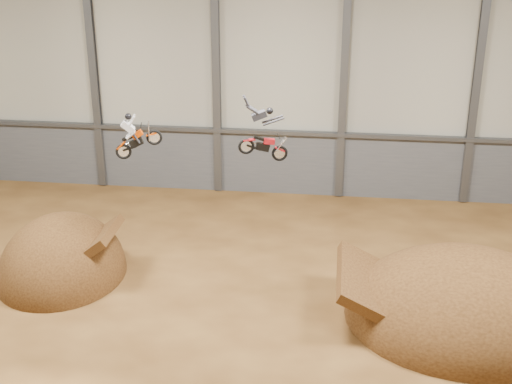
# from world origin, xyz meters

# --- Properties ---
(floor) EXTENTS (40.00, 40.00, 0.00)m
(floor) POSITION_xyz_m (0.00, 0.00, 0.00)
(floor) COLOR #4C2F14
(floor) RESTS_ON ground
(back_wall) EXTENTS (40.00, 0.10, 14.00)m
(back_wall) POSITION_xyz_m (0.00, 15.00, 7.00)
(back_wall) COLOR #B0AD9B
(back_wall) RESTS_ON ground
(lower_band_back) EXTENTS (39.80, 0.18, 3.50)m
(lower_band_back) POSITION_xyz_m (0.00, 14.90, 1.75)
(lower_band_back) COLOR #515359
(lower_band_back) RESTS_ON ground
(steel_rail) EXTENTS (39.80, 0.35, 0.20)m
(steel_rail) POSITION_xyz_m (0.00, 14.75, 3.55)
(steel_rail) COLOR #47494F
(steel_rail) RESTS_ON lower_band_back
(steel_column_1) EXTENTS (0.40, 0.36, 13.90)m
(steel_column_1) POSITION_xyz_m (-10.00, 14.80, 7.00)
(steel_column_1) COLOR #47494F
(steel_column_1) RESTS_ON ground
(steel_column_2) EXTENTS (0.40, 0.36, 13.90)m
(steel_column_2) POSITION_xyz_m (-3.33, 14.80, 7.00)
(steel_column_2) COLOR #47494F
(steel_column_2) RESTS_ON ground
(steel_column_3) EXTENTS (0.40, 0.36, 13.90)m
(steel_column_3) POSITION_xyz_m (3.33, 14.80, 7.00)
(steel_column_3) COLOR #47494F
(steel_column_3) RESTS_ON ground
(steel_column_4) EXTENTS (0.40, 0.36, 13.90)m
(steel_column_4) POSITION_xyz_m (10.00, 14.80, 7.00)
(steel_column_4) COLOR #47494F
(steel_column_4) RESTS_ON ground
(takeoff_ramp) EXTENTS (5.41, 6.24, 5.41)m
(takeoff_ramp) POSITION_xyz_m (-8.45, 4.46, 0.00)
(takeoff_ramp) COLOR #361F0D
(takeoff_ramp) RESTS_ON ground
(landing_ramp) EXTENTS (9.22, 8.15, 5.32)m
(landing_ramp) POSITION_xyz_m (8.34, 2.95, 0.00)
(landing_ramp) COLOR #361F0D
(landing_ramp) RESTS_ON ground
(fmx_rider_a) EXTENTS (2.56, 1.25, 2.36)m
(fmx_rider_a) POSITION_xyz_m (-4.33, 3.76, 7.00)
(fmx_rider_a) COLOR #D13E00
(fmx_rider_b) EXTENTS (2.98, 1.40, 2.65)m
(fmx_rider_b) POSITION_xyz_m (0.42, 2.65, 7.53)
(fmx_rider_b) COLOR red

